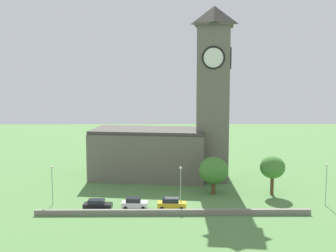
{
  "coord_description": "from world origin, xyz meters",
  "views": [
    {
      "loc": [
        -1.46,
        -73.76,
        22.47
      ],
      "look_at": [
        -0.65,
        7.05,
        12.51
      ],
      "focal_mm": 47.95,
      "sensor_mm": 36.0,
      "label": 1
    }
  ],
  "objects_px": {
    "car_yellow": "(172,204)",
    "streetlamp_west_end": "(52,179)",
    "tree_riverside_west": "(272,167)",
    "car_white": "(134,203)",
    "streetlamp_west_mid": "(181,179)",
    "tree_churchyard": "(214,170)",
    "church": "(171,133)",
    "car_black": "(97,205)",
    "streetlamp_central": "(326,178)"
  },
  "relations": [
    {
      "from": "car_white",
      "to": "church",
      "type": "bearing_deg",
      "value": 73.59
    },
    {
      "from": "streetlamp_west_end",
      "to": "tree_riverside_west",
      "type": "xyz_separation_m",
      "value": [
        38.53,
        5.87,
        0.56
      ]
    },
    {
      "from": "tree_churchyard",
      "to": "streetlamp_central",
      "type": "bearing_deg",
      "value": -22.28
    },
    {
      "from": "car_white",
      "to": "streetlamp_west_mid",
      "type": "xyz_separation_m",
      "value": [
        7.63,
        2.11,
        3.5
      ]
    },
    {
      "from": "car_yellow",
      "to": "streetlamp_west_end",
      "type": "height_order",
      "value": "streetlamp_west_end"
    },
    {
      "from": "car_yellow",
      "to": "streetlamp_west_end",
      "type": "bearing_deg",
      "value": 171.98
    },
    {
      "from": "church",
      "to": "car_yellow",
      "type": "height_order",
      "value": "church"
    },
    {
      "from": "streetlamp_west_mid",
      "to": "tree_churchyard",
      "type": "height_order",
      "value": "tree_churchyard"
    },
    {
      "from": "car_yellow",
      "to": "streetlamp_central",
      "type": "bearing_deg",
      "value": 4.31
    },
    {
      "from": "tree_riverside_west",
      "to": "streetlamp_west_mid",
      "type": "bearing_deg",
      "value": -159.77
    },
    {
      "from": "car_black",
      "to": "streetlamp_west_mid",
      "type": "bearing_deg",
      "value": 11.15
    },
    {
      "from": "car_white",
      "to": "streetlamp_central",
      "type": "distance_m",
      "value": 32.24
    },
    {
      "from": "car_white",
      "to": "streetlamp_west_end",
      "type": "distance_m",
      "value": 14.62
    },
    {
      "from": "streetlamp_central",
      "to": "tree_churchyard",
      "type": "distance_m",
      "value": 19.5
    },
    {
      "from": "car_black",
      "to": "church",
      "type": "bearing_deg",
      "value": 60.76
    },
    {
      "from": "car_white",
      "to": "car_yellow",
      "type": "distance_m",
      "value": 6.09
    },
    {
      "from": "car_white",
      "to": "streetlamp_west_mid",
      "type": "bearing_deg",
      "value": 15.46
    },
    {
      "from": "car_yellow",
      "to": "tree_riverside_west",
      "type": "xyz_separation_m",
      "value": [
        18.49,
        8.7,
        4.08
      ]
    },
    {
      "from": "car_black",
      "to": "tree_riverside_west",
      "type": "distance_m",
      "value": 32.08
    },
    {
      "from": "car_black",
      "to": "tree_riverside_west",
      "type": "xyz_separation_m",
      "value": [
        30.53,
        8.92,
        4.15
      ]
    },
    {
      "from": "car_black",
      "to": "tree_riverside_west",
      "type": "height_order",
      "value": "tree_riverside_west"
    },
    {
      "from": "church",
      "to": "tree_churchyard",
      "type": "height_order",
      "value": "church"
    },
    {
      "from": "car_black",
      "to": "streetlamp_west_mid",
      "type": "height_order",
      "value": "streetlamp_west_mid"
    },
    {
      "from": "streetlamp_west_end",
      "to": "streetlamp_central",
      "type": "relative_size",
      "value": 0.94
    },
    {
      "from": "car_white",
      "to": "tree_churchyard",
      "type": "height_order",
      "value": "tree_churchyard"
    },
    {
      "from": "car_black",
      "to": "car_white",
      "type": "xyz_separation_m",
      "value": [
        5.96,
        0.57,
        0.05
      ]
    },
    {
      "from": "car_black",
      "to": "streetlamp_central",
      "type": "xyz_separation_m",
      "value": [
        37.93,
        2.17,
        3.86
      ]
    },
    {
      "from": "car_yellow",
      "to": "tree_riverside_west",
      "type": "relative_size",
      "value": 0.67
    },
    {
      "from": "streetlamp_central",
      "to": "car_yellow",
      "type": "bearing_deg",
      "value": -175.69
    },
    {
      "from": "car_yellow",
      "to": "tree_churchyard",
      "type": "relative_size",
      "value": 0.7
    },
    {
      "from": "streetlamp_central",
      "to": "tree_churchyard",
      "type": "bearing_deg",
      "value": 157.72
    },
    {
      "from": "streetlamp_west_end",
      "to": "streetlamp_central",
      "type": "distance_m",
      "value": 45.94
    },
    {
      "from": "streetlamp_west_end",
      "to": "tree_churchyard",
      "type": "distance_m",
      "value": 28.64
    },
    {
      "from": "car_yellow",
      "to": "tree_churchyard",
      "type": "xyz_separation_m",
      "value": [
        7.84,
        9.34,
        3.41
      ]
    },
    {
      "from": "streetlamp_west_mid",
      "to": "tree_churchyard",
      "type": "relative_size",
      "value": 0.96
    },
    {
      "from": "streetlamp_west_end",
      "to": "streetlamp_west_mid",
      "type": "distance_m",
      "value": 21.6
    },
    {
      "from": "streetlamp_west_end",
      "to": "tree_churchyard",
      "type": "relative_size",
      "value": 0.97
    },
    {
      "from": "streetlamp_west_end",
      "to": "tree_riverside_west",
      "type": "height_order",
      "value": "tree_riverside_west"
    },
    {
      "from": "car_yellow",
      "to": "tree_churchyard",
      "type": "bearing_deg",
      "value": 49.99
    },
    {
      "from": "car_white",
      "to": "tree_riverside_west",
      "type": "distance_m",
      "value": 26.27
    },
    {
      "from": "church",
      "to": "car_black",
      "type": "height_order",
      "value": "church"
    },
    {
      "from": "car_black",
      "to": "streetlamp_west_mid",
      "type": "xyz_separation_m",
      "value": [
        13.59,
        2.68,
        3.55
      ]
    },
    {
      "from": "car_black",
      "to": "car_yellow",
      "type": "relative_size",
      "value": 0.98
    },
    {
      "from": "tree_churchyard",
      "to": "car_white",
      "type": "bearing_deg",
      "value": -147.14
    },
    {
      "from": "church",
      "to": "streetlamp_west_mid",
      "type": "distance_m",
      "value": 19.88
    },
    {
      "from": "car_yellow",
      "to": "streetlamp_central",
      "type": "distance_m",
      "value": 26.23
    },
    {
      "from": "car_black",
      "to": "streetlamp_west_end",
      "type": "distance_m",
      "value": 9.28
    },
    {
      "from": "church",
      "to": "streetlamp_west_mid",
      "type": "xyz_separation_m",
      "value": [
        1.37,
        -19.16,
        -5.12
      ]
    },
    {
      "from": "tree_churchyard",
      "to": "tree_riverside_west",
      "type": "bearing_deg",
      "value": -3.46
    },
    {
      "from": "car_black",
      "to": "streetlamp_central",
      "type": "distance_m",
      "value": 38.19
    }
  ]
}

